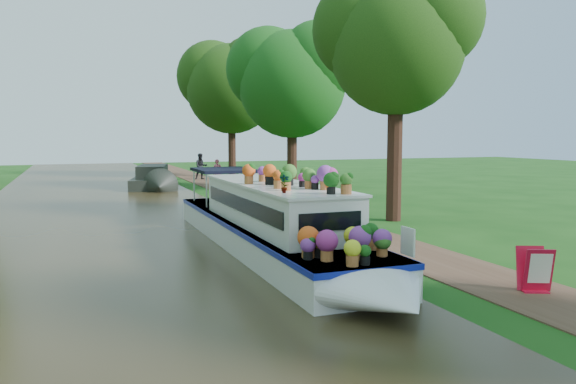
{
  "coord_description": "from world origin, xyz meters",
  "views": [
    {
      "loc": [
        -7.12,
        -14.65,
        3.13
      ],
      "look_at": [
        -0.68,
        2.13,
        1.3
      ],
      "focal_mm": 35.0,
      "sensor_mm": 36.0,
      "label": 1
    }
  ],
  "objects_px": {
    "second_boat": "(153,179)",
    "pedestrian_pink": "(217,172)",
    "plant_boat": "(274,222)",
    "sandwich_board": "(535,272)",
    "pedestrian_dark": "(201,166)"
  },
  "relations": [
    {
      "from": "second_boat",
      "to": "pedestrian_pink",
      "type": "xyz_separation_m",
      "value": [
        4.02,
        0.38,
        0.28
      ]
    },
    {
      "from": "plant_boat",
      "to": "sandwich_board",
      "type": "bearing_deg",
      "value": -55.65
    },
    {
      "from": "second_boat",
      "to": "pedestrian_dark",
      "type": "distance_m",
      "value": 6.34
    },
    {
      "from": "second_boat",
      "to": "sandwich_board",
      "type": "distance_m",
      "value": 25.74
    },
    {
      "from": "plant_boat",
      "to": "pedestrian_dark",
      "type": "distance_m",
      "value": 25.26
    },
    {
      "from": "pedestrian_pink",
      "to": "second_boat",
      "type": "bearing_deg",
      "value": -152.12
    },
    {
      "from": "second_boat",
      "to": "pedestrian_pink",
      "type": "bearing_deg",
      "value": 18.35
    },
    {
      "from": "pedestrian_dark",
      "to": "second_boat",
      "type": "bearing_deg",
      "value": -126.84
    },
    {
      "from": "plant_boat",
      "to": "sandwich_board",
      "type": "distance_m",
      "value": 6.44
    },
    {
      "from": "plant_boat",
      "to": "sandwich_board",
      "type": "xyz_separation_m",
      "value": [
        3.62,
        -5.3,
        -0.42
      ]
    },
    {
      "from": "second_boat",
      "to": "sandwich_board",
      "type": "bearing_deg",
      "value": -67.82
    },
    {
      "from": "sandwich_board",
      "to": "pedestrian_dark",
      "type": "distance_m",
      "value": 30.33
    },
    {
      "from": "pedestrian_dark",
      "to": "pedestrian_pink",
      "type": "bearing_deg",
      "value": -87.32
    },
    {
      "from": "sandwich_board",
      "to": "pedestrian_dark",
      "type": "xyz_separation_m",
      "value": [
        -0.15,
        30.32,
        0.51
      ]
    },
    {
      "from": "plant_boat",
      "to": "second_boat",
      "type": "bearing_deg",
      "value": 91.43
    }
  ]
}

